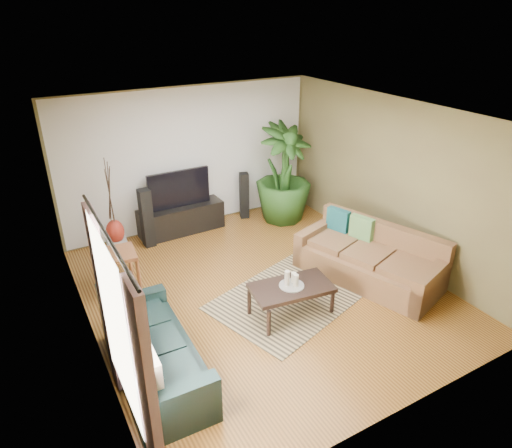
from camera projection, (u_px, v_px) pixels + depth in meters
floor at (262, 290)px, 7.08m from camera, size 5.50×5.50×0.00m
ceiling at (264, 115)px, 5.90m from camera, size 5.50×5.50×0.00m
wall_back at (190, 159)px, 8.64m from camera, size 5.00×0.00×5.00m
wall_front at (408, 314)px, 4.33m from camera, size 5.00×0.00×5.00m
wall_left at (80, 253)px, 5.38m from camera, size 0.00×5.50×5.50m
wall_right at (393, 180)px, 7.59m from camera, size 0.00×5.50×5.50m
backwall_panel at (190, 159)px, 8.63m from camera, size 4.90×0.00×4.90m
window_pane at (115, 324)px, 4.12m from camera, size 0.00×1.80×1.80m
curtain_near at (148, 399)px, 3.66m from camera, size 0.08×0.35×2.20m
curtain_far at (105, 302)px, 4.84m from camera, size 0.08×0.35×2.20m
curtain_rod at (106, 234)px, 3.75m from camera, size 0.03×1.90×0.03m
sofa_left at (154, 347)px, 5.27m from camera, size 0.90×2.00×0.85m
sofa_right at (369, 255)px, 7.19m from camera, size 1.65×2.44×0.85m
area_rug at (290, 297)px, 6.88m from camera, size 2.62×2.19×0.01m
coffee_table at (291, 300)px, 6.44m from camera, size 1.20×0.76×0.46m
candle_tray at (292, 285)px, 6.34m from camera, size 0.35×0.35×0.02m
candle_tall at (287, 278)px, 6.28m from camera, size 0.07×0.07×0.23m
candle_mid at (296, 280)px, 6.28m from camera, size 0.07×0.07×0.18m
candle_short at (294, 277)px, 6.38m from camera, size 0.07×0.07×0.14m
tv_stand at (181, 219)px, 8.76m from camera, size 1.63×0.54×0.54m
television at (179, 189)px, 8.49m from camera, size 1.19×0.06×0.70m
speaker_left at (147, 218)px, 8.14m from camera, size 0.21×0.23×1.09m
speaker_right at (244, 196)px, 9.28m from camera, size 0.22×0.23×0.95m
potted_plant at (284, 174)px, 8.98m from camera, size 1.31×1.31×1.96m
plant_pot at (282, 212)px, 9.34m from camera, size 0.36×0.36×0.28m
pedestal at (118, 248)px, 7.94m from camera, size 0.38×0.38×0.33m
vase at (115, 232)px, 7.80m from camera, size 0.31×0.31×0.43m
side_table at (119, 269)px, 7.05m from camera, size 0.61×0.61×0.59m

